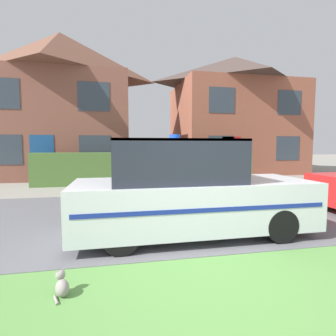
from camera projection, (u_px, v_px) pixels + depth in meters
The scene contains 8 objects.
ground_plane at pixel (218, 279), 3.19m from camera, with size 80.00×80.00×0.00m, color gray.
road_strip at pixel (167, 213), 6.31m from camera, with size 28.00×5.15×0.01m, color #5B5B60.
lawn_verge at pixel (230, 295), 2.84m from camera, with size 28.00×1.95×0.01m, color #568C42.
garden_hedge at pixel (148, 168), 11.24m from camera, with size 9.34×0.63×1.34m, color #4C7233.
police_car at pixel (188, 191), 4.72m from camera, with size 4.23×1.61×1.81m.
cat at pixel (62, 286), 2.84m from camera, with size 0.21×0.31×0.26m.
house_left at pixel (62, 104), 14.06m from camera, with size 7.17×5.72×7.58m.
house_right at pixel (234, 114), 16.30m from camera, with size 7.38×5.57×7.06m.
Camera 1 is at (-1.19, -2.88, 1.62)m, focal length 28.00 mm.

